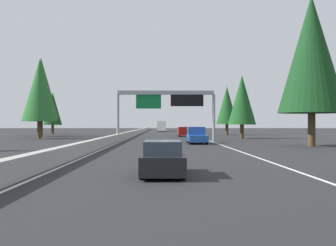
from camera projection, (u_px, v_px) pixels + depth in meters
The scene contains 15 objects.
ground_plane at pixel (127, 138), 62.35m from camera, with size 320.00×320.00×0.00m, color #262628.
median_barrier at pixel (134, 133), 82.35m from camera, with size 180.00×0.56×0.90m, color #ADAAA3.
shoulder_stripe_right at pixel (196, 136), 72.52m from camera, with size 160.00×0.16×0.01m, color silver.
shoulder_stripe_median at pixel (133, 136), 72.35m from camera, with size 160.00×0.16×0.01m, color silver.
sign_gantry_overhead at pixel (167, 101), 51.93m from camera, with size 0.50×12.68×6.46m.
sedan_mid_right at pixel (163, 159), 17.14m from camera, with size 4.40×1.80×1.47m.
pickup_far_left at pixel (197, 135), 45.31m from camera, with size 5.60×2.00×1.86m.
minivan_distant_a at pixel (184, 131), 70.35m from camera, with size 5.00×1.95×1.69m.
bus_far_right at pixel (162, 126), 122.86m from camera, with size 11.50×2.55×3.10m.
conifer_right_near at pixel (312, 54), 39.62m from camera, with size 6.52×6.52×14.82m.
conifer_right_mid at pixel (242, 100), 61.00m from camera, with size 4.21×4.21×9.56m.
conifer_right_far at pixel (227, 105), 81.69m from camera, with size 4.31×4.31×9.79m.
conifer_left_near at pixel (39, 90), 59.88m from camera, with size 5.17×5.17×11.76m.
conifer_left_mid at pixel (41, 88), 72.02m from camera, with size 6.18×6.18×14.04m.
conifer_left_far at pixel (53, 109), 87.88m from camera, with size 4.01×4.01×9.11m.
Camera 1 is at (-2.45, -5.34, 2.17)m, focal length 43.36 mm.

